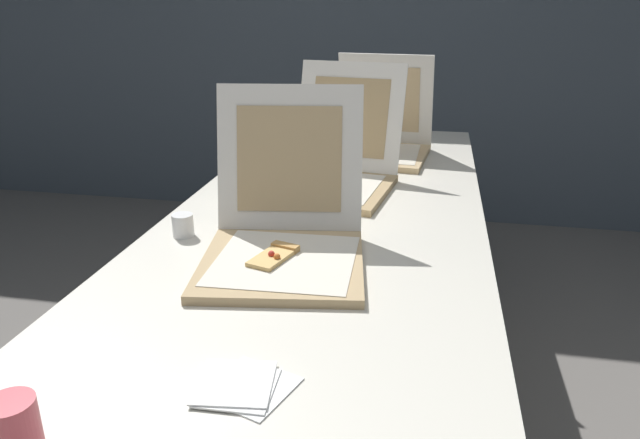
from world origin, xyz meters
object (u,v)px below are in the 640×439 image
object	(u,v)px
cup_white_mid	(229,194)
cup_white_near_center	(183,225)
table	(325,229)
pizza_box_middle	(334,171)
pizza_box_back	(379,142)
pizza_box_front	(284,238)
napkin_pile	(241,386)
cup_printed_front	(15,430)

from	to	relation	value
cup_white_mid	cup_white_near_center	distance (m)	0.28
table	cup_white_near_center	distance (m)	0.42
pizza_box_middle	cup_white_mid	bearing A→B (deg)	-134.45
cup_white_near_center	pizza_box_back	bearing A→B (deg)	65.59
pizza_box_front	pizza_box_back	bearing A→B (deg)	74.54
pizza_box_middle	cup_white_mid	distance (m)	0.37
cup_white_near_center	napkin_pile	world-z (taller)	cup_white_near_center
table	cup_printed_front	distance (m)	1.07
cup_white_near_center	cup_printed_front	distance (m)	0.82
pizza_box_front	cup_white_mid	world-z (taller)	pizza_box_front
pizza_box_front	pizza_box_middle	xyz separation A→B (m)	(0.02, 0.60, -0.00)
cup_white_near_center	cup_printed_front	world-z (taller)	cup_printed_front
pizza_box_front	pizza_box_back	size ratio (longest dim) A/B	1.25
cup_white_mid	cup_white_near_center	xyz separation A→B (m)	(-0.03, -0.28, 0.00)
pizza_box_back	cup_white_near_center	size ratio (longest dim) A/B	6.83
cup_white_near_center	pizza_box_front	bearing A→B (deg)	-17.15
table	pizza_box_back	bearing A→B (deg)	83.39
pizza_box_front	napkin_pile	xyz separation A→B (m)	(0.06, -0.51, -0.05)
pizza_box_middle	napkin_pile	size ratio (longest dim) A/B	2.96
pizza_box_back	pizza_box_middle	bearing A→B (deg)	-97.73
pizza_box_back	pizza_box_front	bearing A→B (deg)	-91.49
table	pizza_box_front	bearing A→B (deg)	-97.90
napkin_pile	table	bearing A→B (deg)	90.84
pizza_box_front	cup_white_mid	size ratio (longest dim) A/B	8.52
pizza_box_middle	pizza_box_front	bearing A→B (deg)	-84.24
pizza_box_back	napkin_pile	xyz separation A→B (m)	(-0.07, -1.56, -0.05)
pizza_box_front	pizza_box_middle	world-z (taller)	pizza_box_front
pizza_box_middle	cup_white_mid	size ratio (longest dim) A/B	8.68
table	cup_white_near_center	size ratio (longest dim) A/B	40.48
cup_white_mid	pizza_box_middle	bearing A→B (deg)	37.62
pizza_box_front	cup_printed_front	size ratio (longest dim) A/B	5.62
pizza_box_back	cup_white_mid	xyz separation A→B (m)	(-0.40, -0.68, -0.03)
pizza_box_middle	cup_white_near_center	world-z (taller)	pizza_box_middle
table	pizza_box_front	size ratio (longest dim) A/B	4.75
table	napkin_pile	xyz separation A→B (m)	(0.01, -0.83, 0.05)
pizza_box_back	cup_printed_front	bearing A→B (deg)	-95.07
pizza_box_back	napkin_pile	world-z (taller)	pizza_box_back
pizza_box_middle	cup_white_near_center	bearing A→B (deg)	-115.06
pizza_box_middle	pizza_box_back	world-z (taller)	pizza_box_back
pizza_box_back	cup_printed_front	xyz separation A→B (m)	(-0.33, -1.77, -0.01)
pizza_box_front	pizza_box_middle	bearing A→B (deg)	79.37
pizza_box_back	table	bearing A→B (deg)	-91.10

